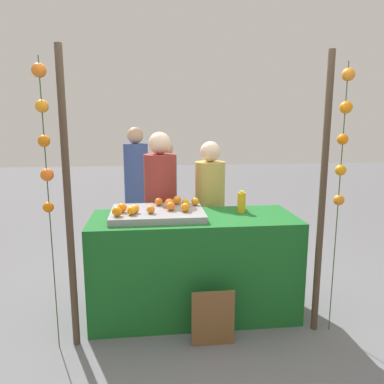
{
  "coord_description": "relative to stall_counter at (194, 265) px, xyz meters",
  "views": [
    {
      "loc": [
        -0.39,
        -3.29,
        1.8
      ],
      "look_at": [
        0.0,
        0.15,
        1.14
      ],
      "focal_mm": 35.04,
      "sensor_mm": 36.0,
      "label": 1
    }
  ],
  "objects": [
    {
      "name": "ground_plane",
      "position": [
        0.0,
        0.0,
        -0.47
      ],
      "size": [
        24.0,
        24.0,
        0.0
      ],
      "primitive_type": "plane",
      "color": "slate"
    },
    {
      "name": "stall_counter",
      "position": [
        0.0,
        0.0,
        0.0
      ],
      "size": [
        1.87,
        0.75,
        0.94
      ],
      "primitive_type": "cube",
      "color": "#196023",
      "rests_on": "ground_plane"
    },
    {
      "name": "orange_tray",
      "position": [
        -0.33,
        0.04,
        0.5
      ],
      "size": [
        0.84,
        0.62,
        0.06
      ],
      "primitive_type": "cube",
      "color": "gray",
      "rests_on": "stall_counter"
    },
    {
      "name": "orange_0",
      "position": [
        -0.08,
        -0.06,
        0.57
      ],
      "size": [
        0.08,
        0.08,
        0.08
      ],
      "primitive_type": "sphere",
      "color": "orange",
      "rests_on": "orange_tray"
    },
    {
      "name": "orange_1",
      "position": [
        -0.64,
        -0.01,
        0.57
      ],
      "size": [
        0.08,
        0.08,
        0.08
      ],
      "primitive_type": "sphere",
      "color": "orange",
      "rests_on": "orange_tray"
    },
    {
      "name": "orange_2",
      "position": [
        -0.39,
        -0.08,
        0.57
      ],
      "size": [
        0.07,
        0.07,
        0.07
      ],
      "primitive_type": "sphere",
      "color": "orange",
      "rests_on": "orange_tray"
    },
    {
      "name": "orange_3",
      "position": [
        -0.06,
        0.16,
        0.57
      ],
      "size": [
        0.07,
        0.07,
        0.07
      ],
      "primitive_type": "sphere",
      "color": "orange",
      "rests_on": "orange_tray"
    },
    {
      "name": "orange_4",
      "position": [
        -0.56,
        -0.12,
        0.57
      ],
      "size": [
        0.08,
        0.08,
        0.08
      ],
      "primitive_type": "sphere",
      "color": "orange",
      "rests_on": "orange_tray"
    },
    {
      "name": "orange_5",
      "position": [
        0.04,
        0.2,
        0.57
      ],
      "size": [
        0.08,
        0.08,
        0.08
      ],
      "primitive_type": "sphere",
      "color": "orange",
      "rests_on": "orange_tray"
    },
    {
      "name": "orange_6",
      "position": [
        -0.13,
        0.27,
        0.57
      ],
      "size": [
        0.08,
        0.08,
        0.08
      ],
      "primitive_type": "sphere",
      "color": "orange",
      "rests_on": "orange_tray"
    },
    {
      "name": "orange_7",
      "position": [
        -0.31,
        0.23,
        0.57
      ],
      "size": [
        0.08,
        0.08,
        0.08
      ],
      "primitive_type": "sphere",
      "color": "orange",
      "rests_on": "orange_tray"
    },
    {
      "name": "orange_8",
      "position": [
        -0.68,
        -0.15,
        0.57
      ],
      "size": [
        0.09,
        0.09,
        0.09
      ],
      "primitive_type": "sphere",
      "color": "orange",
      "rests_on": "orange_tray"
    },
    {
      "name": "orange_9",
      "position": [
        -0.21,
        0.01,
        0.57
      ],
      "size": [
        0.08,
        0.08,
        0.08
      ],
      "primitive_type": "sphere",
      "color": "orange",
      "rests_on": "orange_tray"
    },
    {
      "name": "orange_10",
      "position": [
        -0.53,
        -0.05,
        0.57
      ],
      "size": [
        0.08,
        0.08,
        0.08
      ],
      "primitive_type": "sphere",
      "color": "orange",
      "rests_on": "orange_tray"
    },
    {
      "name": "orange_11",
      "position": [
        -0.22,
        0.12,
        0.57
      ],
      "size": [
        0.09,
        0.09,
        0.09
      ],
      "primitive_type": "sphere",
      "color": "orange",
      "rests_on": "orange_tray"
    },
    {
      "name": "juice_bottle",
      "position": [
        0.47,
        0.12,
        0.57
      ],
      "size": [
        0.08,
        0.08,
        0.21
      ],
      "color": "gold",
      "rests_on": "stall_counter"
    },
    {
      "name": "chalkboard_sign",
      "position": [
        0.09,
        -0.55,
        -0.24
      ],
      "size": [
        0.35,
        0.03,
        0.48
      ],
      "color": "brown",
      "rests_on": "ground_plane"
    },
    {
      "name": "vendor_left",
      "position": [
        -0.28,
        0.58,
        0.32
      ],
      "size": [
        0.34,
        0.34,
        1.69
      ],
      "color": "maroon",
      "rests_on": "ground_plane"
    },
    {
      "name": "vendor_right",
      "position": [
        0.24,
        0.6,
        0.27
      ],
      "size": [
        0.32,
        0.32,
        1.59
      ],
      "color": "tan",
      "rests_on": "ground_plane"
    },
    {
      "name": "crowd_person_0",
      "position": [
        -0.59,
        2.07,
        0.33
      ],
      "size": [
        0.34,
        0.34,
        1.72
      ],
      "color": "#384C8C",
      "rests_on": "ground_plane"
    },
    {
      "name": "crowd_person_1",
      "position": [
        -0.13,
        2.39,
        0.22
      ],
      "size": [
        0.3,
        0.3,
        1.48
      ],
      "color": "#384C8C",
      "rests_on": "ground_plane"
    },
    {
      "name": "canopy_post_left",
      "position": [
        -1.02,
        -0.42,
        0.7
      ],
      "size": [
        0.06,
        0.06,
        2.34
      ],
      "primitive_type": "cylinder",
      "color": "#473828",
      "rests_on": "ground_plane"
    },
    {
      "name": "canopy_post_right",
      "position": [
        1.02,
        -0.42,
        0.7
      ],
      "size": [
        0.06,
        0.06,
        2.34
      ],
      "primitive_type": "cylinder",
      "color": "#473828",
      "rests_on": "ground_plane"
    },
    {
      "name": "garland_strand_left",
      "position": [
        -1.15,
        -0.44,
        1.23
      ],
      "size": [
        0.11,
        0.12,
        2.25
      ],
      "color": "#2D4C23",
      "rests_on": "ground_plane"
    },
    {
      "name": "garland_strand_right",
      "position": [
        1.14,
        -0.45,
        1.22
      ],
      "size": [
        0.1,
        0.11,
        2.25
      ],
      "color": "#2D4C23",
      "rests_on": "ground_plane"
    }
  ]
}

